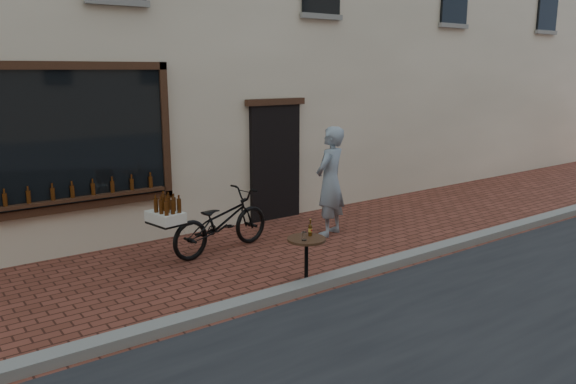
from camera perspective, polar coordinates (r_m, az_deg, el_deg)
ground at (r=7.30m, az=2.10°, el=-10.67°), size 90.00×90.00×0.00m
kerb at (r=7.42m, az=1.14°, el=-9.76°), size 90.00×0.25×0.12m
cargo_bicycle at (r=8.96m, az=-7.00°, el=-2.98°), size 2.22×0.96×1.05m
bistro_table at (r=7.53m, az=1.89°, el=-6.08°), size 0.52×0.52×0.89m
pedestrian at (r=9.75m, az=4.31°, el=1.08°), size 0.82×0.68×1.91m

